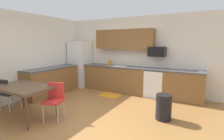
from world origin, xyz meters
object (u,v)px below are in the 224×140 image
at_px(refrigerator, 80,64).
at_px(trash_bin, 164,107).
at_px(kettle, 109,63).
at_px(chair_far_side, 7,92).
at_px(oven_range, 155,83).
at_px(dining_table, 24,89).
at_px(microwave, 157,52).
at_px(chair_near_table, 54,98).

distance_m(refrigerator, trash_bin, 4.13).
bearing_deg(refrigerator, kettle, 5.75).
relative_size(chair_far_side, kettle, 4.25).
height_order(oven_range, dining_table, oven_range).
relative_size(microwave, kettle, 2.70).
bearing_deg(chair_near_table, oven_range, 61.29).
bearing_deg(chair_far_side, dining_table, -3.24).
height_order(chair_near_table, kettle, kettle).
bearing_deg(chair_near_table, dining_table, -159.39).
bearing_deg(microwave, kettle, -178.41).
bearing_deg(refrigerator, oven_range, 1.48).
xyz_separation_m(dining_table, kettle, (0.48, 3.19, 0.32)).
bearing_deg(oven_range, dining_table, -126.09).
bearing_deg(chair_near_table, chair_far_side, -171.49).
bearing_deg(kettle, oven_range, -1.59).
distance_m(oven_range, trash_bin, 1.80).
relative_size(dining_table, kettle, 7.00).
xyz_separation_m(chair_far_side, trash_bin, (3.74, 1.43, -0.20)).
bearing_deg(chair_near_table, refrigerator, 118.62).
distance_m(microwave, chair_far_side, 4.55).
height_order(refrigerator, oven_range, refrigerator).
bearing_deg(refrigerator, trash_bin, -22.92).
bearing_deg(microwave, refrigerator, -176.67).
bearing_deg(chair_far_side, kettle, 68.01).
relative_size(dining_table, chair_far_side, 1.65).
height_order(dining_table, chair_near_table, chair_near_table).
relative_size(refrigerator, kettle, 9.22).
relative_size(refrigerator, chair_near_table, 2.17).
distance_m(refrigerator, kettle, 1.30).
bearing_deg(refrigerator, microwave, 3.33).
xyz_separation_m(microwave, kettle, (-1.81, -0.05, -0.47)).
relative_size(microwave, chair_far_side, 0.64).
relative_size(oven_range, microwave, 1.69).
distance_m(refrigerator, dining_table, 3.17).
height_order(microwave, kettle, microwave).
height_order(chair_far_side, kettle, kettle).
relative_size(microwave, trash_bin, 0.90).
bearing_deg(microwave, trash_bin, -69.54).
bearing_deg(chair_far_side, refrigerator, 90.37).
distance_m(oven_range, microwave, 1.04).
relative_size(chair_near_table, trash_bin, 1.42).
bearing_deg(trash_bin, oven_range, 111.58).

